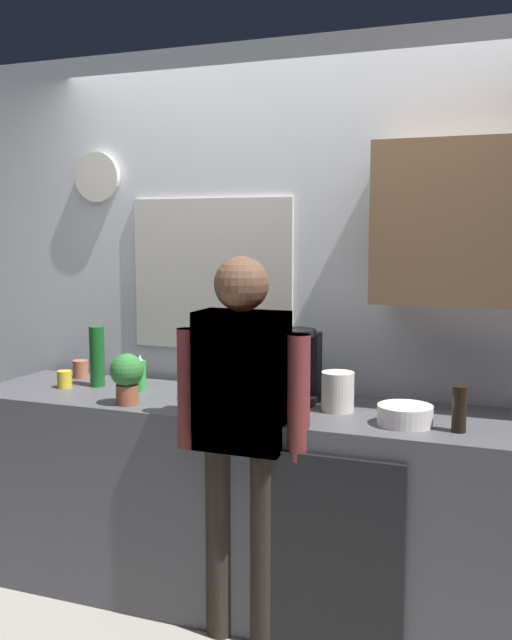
{
  "coord_description": "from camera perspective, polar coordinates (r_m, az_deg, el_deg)",
  "views": [
    {
      "loc": [
        1.06,
        -2.62,
        1.7
      ],
      "look_at": [
        -0.03,
        0.25,
        1.32
      ],
      "focal_mm": 40.19,
      "sensor_mm": 36.0,
      "label": 1
    }
  ],
  "objects": [
    {
      "name": "coffee_maker",
      "position": [
        3.27,
        3.41,
        -3.86
      ],
      "size": [
        0.2,
        0.2,
        0.33
      ],
      "color": "black",
      "rests_on": "kitchen_counter"
    },
    {
      "name": "back_wall_assembly",
      "position": [
        3.47,
        4.76,
        1.53
      ],
      "size": [
        4.47,
        0.42,
        2.6
      ],
      "color": "silver",
      "rests_on": "ground_plane"
    },
    {
      "name": "kitchen_counter",
      "position": [
        3.34,
        0.87,
        -14.56
      ],
      "size": [
        2.87,
        0.64,
        0.93
      ],
      "primitive_type": "cube",
      "color": "#4C4C51",
      "rests_on": "ground_plane"
    },
    {
      "name": "cup_yellow_cup",
      "position": [
        3.66,
        -15.0,
        -4.58
      ],
      "size": [
        0.07,
        0.07,
        0.09
      ],
      "primitive_type": "cylinder",
      "color": "yellow",
      "rests_on": "kitchen_counter"
    },
    {
      "name": "storage_canister",
      "position": [
        3.1,
        6.52,
        -5.68
      ],
      "size": [
        0.14,
        0.14,
        0.17
      ],
      "primitive_type": "cylinder",
      "color": "silver",
      "rests_on": "kitchen_counter"
    },
    {
      "name": "dishwasher_panel",
      "position": [
        2.96,
        6.1,
        -18.54
      ],
      "size": [
        0.56,
        0.02,
        0.84
      ],
      "primitive_type": "cube",
      "color": "black",
      "rests_on": "ground_plane"
    },
    {
      "name": "bottle_green_wine",
      "position": [
        3.64,
        -12.54,
        -2.85
      ],
      "size": [
        0.07,
        0.07,
        0.3
      ],
      "primitive_type": "cylinder",
      "color": "#195923",
      "rests_on": "kitchen_counter"
    },
    {
      "name": "potted_plant",
      "position": [
        3.23,
        -10.24,
        -4.36
      ],
      "size": [
        0.15,
        0.15,
        0.23
      ],
      "color": "#9E5638",
      "rests_on": "kitchen_counter"
    },
    {
      "name": "bottle_olive_oil",
      "position": [
        3.23,
        -4.06,
        -4.38
      ],
      "size": [
        0.06,
        0.06,
        0.25
      ],
      "primitive_type": "cylinder",
      "color": "olive",
      "rests_on": "kitchen_counter"
    },
    {
      "name": "cup_terracotta_mug",
      "position": [
        3.88,
        -13.79,
        -3.81
      ],
      "size": [
        0.08,
        0.08,
        0.09
      ],
      "primitive_type": "cylinder",
      "color": "#B26647",
      "rests_on": "kitchen_counter"
    },
    {
      "name": "mixing_bowl",
      "position": [
        2.93,
        11.78,
        -7.42
      ],
      "size": [
        0.22,
        0.22,
        0.08
      ],
      "primitive_type": "cylinder",
      "color": "white",
      "rests_on": "kitchen_counter"
    },
    {
      "name": "dish_soap",
      "position": [
        3.5,
        -9.21,
        -4.36
      ],
      "size": [
        0.06,
        0.06,
        0.18
      ],
      "color": "green",
      "rests_on": "kitchen_counter"
    },
    {
      "name": "bottle_dark_sauce",
      "position": [
        2.87,
        15.88,
        -6.83
      ],
      "size": [
        0.06,
        0.06,
        0.18
      ],
      "primitive_type": "cylinder",
      "color": "black",
      "rests_on": "kitchen_counter"
    },
    {
      "name": "person_at_sink",
      "position": [
        2.92,
        -1.14,
        -7.76
      ],
      "size": [
        0.57,
        0.22,
        1.6
      ],
      "rotation": [
        0.0,
        0.0,
        0.14
      ],
      "color": "black",
      "rests_on": "ground_plane"
    },
    {
      "name": "person_guest",
      "position": [
        2.92,
        -1.14,
        -7.76
      ],
      "size": [
        0.57,
        0.22,
        1.6
      ],
      "rotation": [
        0.0,
        0.0,
        3.57
      ],
      "color": "brown",
      "rests_on": "ground_plane"
    },
    {
      "name": "ground_plane",
      "position": [
        3.29,
        -1.09,
        -23.92
      ],
      "size": [
        8.0,
        8.0,
        0.0
      ],
      "primitive_type": "plane",
      "color": "#9E998E"
    }
  ]
}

